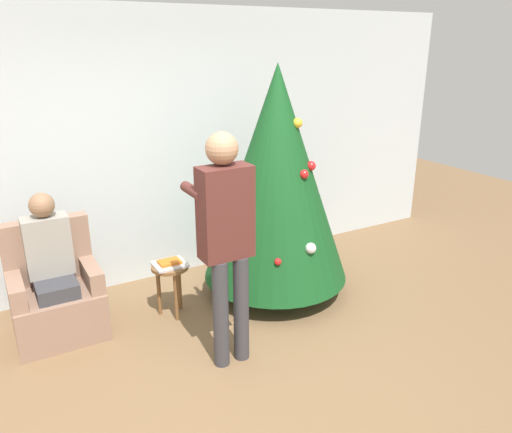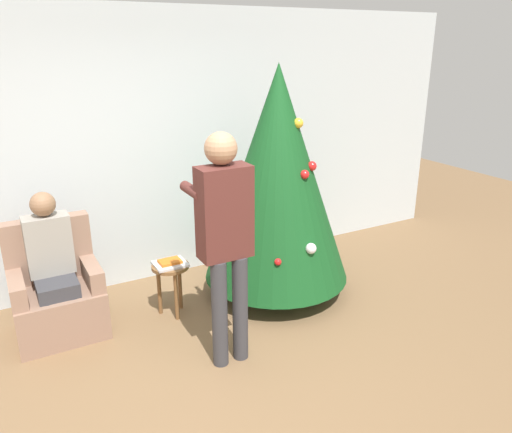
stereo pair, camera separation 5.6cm
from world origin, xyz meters
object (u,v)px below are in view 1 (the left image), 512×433
(person_seated, at_px, (51,261))
(person_standing, at_px, (226,231))
(side_stool, at_px, (170,276))
(armchair, at_px, (56,296))
(christmas_tree, at_px, (276,176))

(person_seated, distance_m, person_standing, 1.55)
(person_seated, xyz_separation_m, side_stool, (0.94, -0.18, -0.28))
(person_standing, xyz_separation_m, side_stool, (-0.15, 0.84, -0.68))
(armchair, relative_size, side_stool, 1.98)
(person_seated, xyz_separation_m, person_standing, (1.09, -1.02, 0.40))
(person_seated, distance_m, side_stool, 1.00)
(armchair, xyz_separation_m, person_seated, (-0.00, -0.03, 0.33))
(person_standing, bearing_deg, armchair, 136.23)
(armchair, bearing_deg, person_seated, -90.00)
(person_seated, height_order, person_standing, person_standing)
(person_standing, distance_m, side_stool, 1.09)
(armchair, bearing_deg, person_standing, -43.77)
(side_stool, bearing_deg, christmas_tree, -3.84)
(person_standing, relative_size, side_stool, 3.65)
(christmas_tree, relative_size, side_stool, 4.50)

